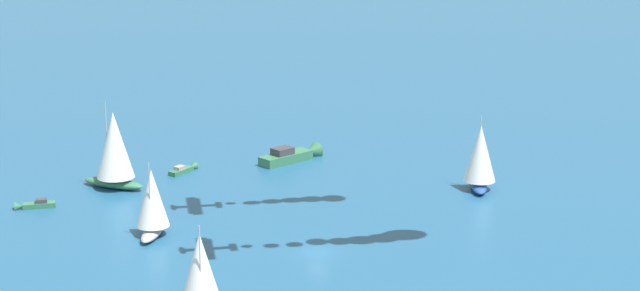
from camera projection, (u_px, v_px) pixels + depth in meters
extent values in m
plane|color=#1E517A|center=(318.00, 253.00, 125.82)|extent=(2000.00, 2000.00, 0.00)
ellipsoid|color=#23478C|center=(479.00, 185.00, 150.52)|extent=(6.31, 8.30, 1.16)
cylinder|color=#B2B2B7|center=(480.00, 148.00, 149.73)|extent=(0.14, 0.14, 9.55)
cone|color=white|center=(480.00, 153.00, 148.86)|extent=(6.27, 6.27, 8.11)
cube|color=#33704C|center=(181.00, 171.00, 158.28)|extent=(1.59, 4.40, 0.69)
cone|color=#33704C|center=(192.00, 167.00, 160.43)|extent=(1.44, 1.17, 1.39)
cube|color=gray|center=(180.00, 168.00, 157.86)|extent=(1.18, 1.57, 0.52)
cube|color=#33704C|center=(39.00, 205.00, 142.41)|extent=(3.86, 4.22, 0.69)
cone|color=#33704C|center=(19.00, 207.00, 141.79)|extent=(1.78, 1.75, 1.39)
cube|color=#38383D|center=(41.00, 201.00, 142.33)|extent=(1.83, 1.88, 0.52)
ellipsoid|color=#33704C|center=(114.00, 183.00, 151.12)|extent=(10.19, 4.79, 1.38)
cylinder|color=#B2B2B7|center=(107.00, 140.00, 149.76)|extent=(0.14, 0.14, 11.31)
cone|color=white|center=(114.00, 145.00, 149.43)|extent=(6.44, 6.44, 9.61)
ellipsoid|color=#9E9993|center=(153.00, 232.00, 131.37)|extent=(5.52, 7.62, 1.06)
cylinder|color=#B2B2B7|center=(150.00, 197.00, 129.57)|extent=(0.14, 0.14, 8.68)
cone|color=white|center=(152.00, 198.00, 130.59)|extent=(5.65, 5.65, 7.37)
cylinder|color=#B2B2B7|center=(200.00, 269.00, 105.49)|extent=(0.14, 0.14, 9.23)
cone|color=white|center=(200.00, 269.00, 106.57)|extent=(6.25, 6.25, 7.85)
cube|color=#33704C|center=(286.00, 158.00, 164.00)|extent=(4.56, 9.35, 1.43)
cone|color=#33704C|center=(312.00, 152.00, 167.60)|extent=(3.26, 2.81, 2.87)
cube|color=#38383D|center=(283.00, 151.00, 163.23)|extent=(2.86, 3.52, 1.08)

